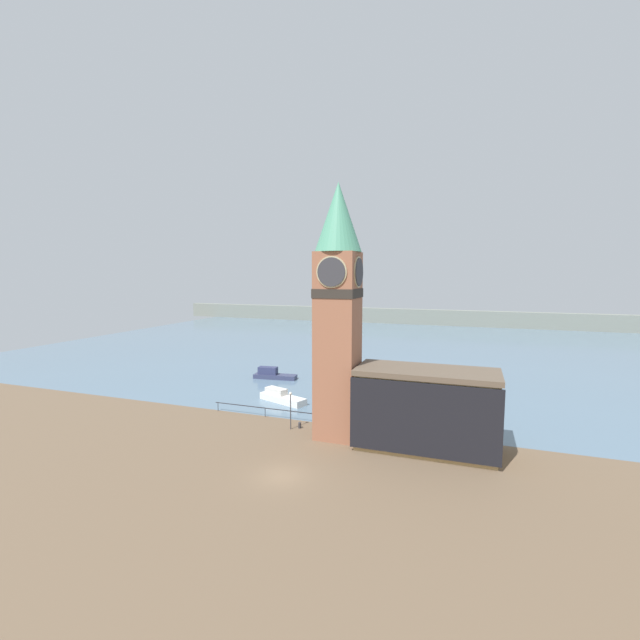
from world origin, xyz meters
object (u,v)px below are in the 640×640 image
(boat_near, at_px, (281,397))
(clock_tower, at_px, (338,305))
(pier_building, at_px, (426,409))
(lamp_post, at_px, (291,403))
(boat_far, at_px, (273,374))
(mooring_bollard_far, at_px, (321,427))
(mooring_bollard_near, at_px, (300,425))

(boat_near, bearing_deg, clock_tower, -20.35)
(pier_building, distance_m, lamp_post, 14.17)
(boat_far, xyz_separation_m, lamp_post, (11.71, -19.66, 2.20))
(boat_near, bearing_deg, boat_far, 141.18)
(boat_near, bearing_deg, pier_building, -5.45)
(mooring_bollard_far, bearing_deg, boat_far, 128.06)
(pier_building, bearing_deg, mooring_bollard_far, 174.11)
(pier_building, bearing_deg, boat_near, 154.44)
(clock_tower, distance_m, mooring_bollard_near, 13.95)
(clock_tower, relative_size, lamp_post, 6.22)
(pier_building, distance_m, boat_far, 32.91)
(boat_far, height_order, mooring_bollard_far, boat_far)
(mooring_bollard_near, bearing_deg, boat_far, 123.29)
(boat_near, distance_m, mooring_bollard_far, 11.59)
(mooring_bollard_far, height_order, lamp_post, lamp_post)
(boat_near, height_order, mooring_bollard_near, boat_near)
(mooring_bollard_near, xyz_separation_m, lamp_post, (-0.77, -0.64, 2.48))
(boat_near, relative_size, mooring_bollard_near, 10.23)
(boat_far, xyz_separation_m, mooring_bollard_near, (12.49, -19.02, -0.28))
(mooring_bollard_far, relative_size, lamp_post, 0.19)
(clock_tower, xyz_separation_m, mooring_bollard_far, (-2.13, 0.81, -13.11))
(boat_far, bearing_deg, lamp_post, -65.86)
(pier_building, distance_m, boat_near, 21.61)
(mooring_bollard_near, distance_m, lamp_post, 2.67)
(boat_near, xyz_separation_m, lamp_post, (5.14, -8.75, 2.24))
(lamp_post, bearing_deg, boat_near, 120.44)
(boat_far, relative_size, mooring_bollard_near, 10.15)
(mooring_bollard_far, distance_m, lamp_post, 4.03)
(boat_far, bearing_deg, mooring_bollard_far, -58.59)
(pier_building, height_order, lamp_post, pier_building)
(boat_near, distance_m, boat_far, 12.73)
(pier_building, height_order, boat_far, pier_building)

